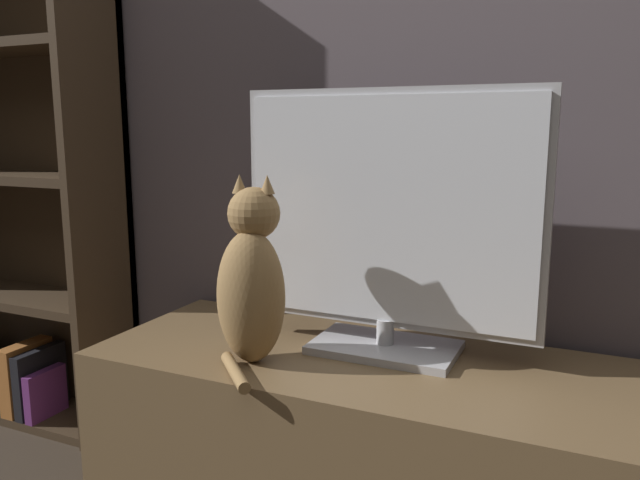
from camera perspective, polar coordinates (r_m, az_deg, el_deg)
name	(u,v)px	position (r m, az deg, el deg)	size (l,w,h in m)	color
wall_back	(417,28)	(1.78, 8.86, 18.61)	(4.80, 0.05, 2.60)	#564C51
tv_stand	(371,449)	(1.67, 4.67, -18.49)	(1.40, 0.55, 0.48)	brown
tv	(388,224)	(1.54, 6.20, 1.43)	(0.76, 0.22, 0.66)	#B7B7BC
cat	(252,281)	(1.51, -6.24, -3.79)	(0.19, 0.29, 0.45)	#997547
bookshelf	(16,205)	(2.47, -26.02, 2.86)	(0.86, 0.28, 1.74)	#3D2D1E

